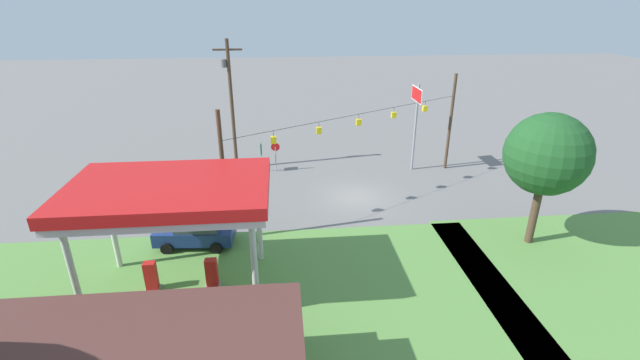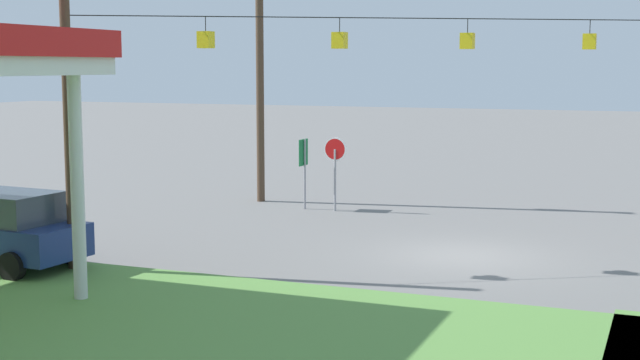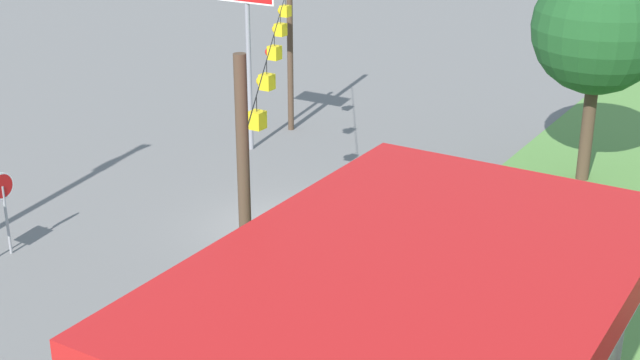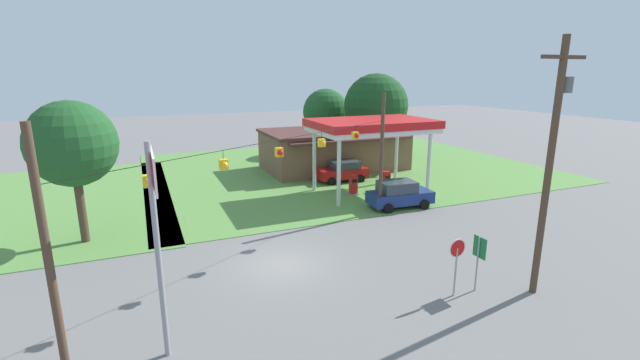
# 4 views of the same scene
# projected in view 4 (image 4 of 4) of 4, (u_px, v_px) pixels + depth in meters

# --- Properties ---
(ground_plane) EXTENTS (160.00, 160.00, 0.00)m
(ground_plane) POSITION_uv_depth(u_px,v_px,m) (282.00, 265.00, 20.51)
(ground_plane) COLOR slate
(grass_verge_station_corner) EXTENTS (36.00, 28.00, 0.04)m
(grass_verge_station_corner) POSITION_uv_depth(u_px,v_px,m) (343.00, 167.00, 41.47)
(grass_verge_station_corner) COLOR #5B8E42
(grass_verge_station_corner) RESTS_ON ground
(gas_station_canopy) EXTENTS (8.79, 5.79, 5.59)m
(gas_station_canopy) POSITION_uv_depth(u_px,v_px,m) (372.00, 127.00, 31.56)
(gas_station_canopy) COLOR silver
(gas_station_canopy) RESTS_ON ground
(gas_station_store) EXTENTS (13.11, 8.07, 3.73)m
(gas_station_store) POSITION_uv_depth(u_px,v_px,m) (334.00, 149.00, 40.64)
(gas_station_store) COLOR brown
(gas_station_store) RESTS_ON ground
(fuel_pump_near) EXTENTS (0.71, 0.56, 1.55)m
(fuel_pump_near) POSITION_uv_depth(u_px,v_px,m) (353.00, 185.00, 32.07)
(fuel_pump_near) COLOR gray
(fuel_pump_near) RESTS_ON ground
(fuel_pump_far) EXTENTS (0.71, 0.56, 1.55)m
(fuel_pump_far) POSITION_uv_depth(u_px,v_px,m) (386.00, 182.00, 33.15)
(fuel_pump_far) COLOR gray
(fuel_pump_far) RESTS_ON ground
(car_at_pumps_front) EXTENTS (4.48, 2.35, 1.86)m
(car_at_pumps_front) POSITION_uv_depth(u_px,v_px,m) (399.00, 194.00, 28.97)
(car_at_pumps_front) COLOR navy
(car_at_pumps_front) RESTS_ON ground
(car_at_pumps_rear) EXTENTS (4.25, 2.22, 1.74)m
(car_at_pumps_rear) POSITION_uv_depth(u_px,v_px,m) (343.00, 171.00, 36.02)
(car_at_pumps_rear) COLOR #AD1414
(car_at_pumps_rear) RESTS_ON ground
(stop_sign_roadside) EXTENTS (0.80, 0.08, 2.50)m
(stop_sign_roadside) POSITION_uv_depth(u_px,v_px,m) (457.00, 255.00, 17.25)
(stop_sign_roadside) COLOR #99999E
(stop_sign_roadside) RESTS_ON ground
(stop_sign_overhead) EXTENTS (0.22, 2.52, 7.05)m
(stop_sign_overhead) POSITION_uv_depth(u_px,v_px,m) (155.00, 205.00, 12.76)
(stop_sign_overhead) COLOR gray
(stop_sign_overhead) RESTS_ON ground
(route_sign) EXTENTS (0.10, 0.70, 2.40)m
(route_sign) POSITION_uv_depth(u_px,v_px,m) (479.00, 253.00, 17.70)
(route_sign) COLOR gray
(route_sign) RESTS_ON ground
(utility_pole_main) EXTENTS (2.20, 0.44, 10.32)m
(utility_pole_main) POSITION_uv_depth(u_px,v_px,m) (551.00, 157.00, 16.61)
(utility_pole_main) COLOR #4C3828
(utility_pole_main) RESTS_ON ground
(signal_span_gantry) EXTENTS (16.98, 10.24, 7.75)m
(signal_span_gantry) POSITION_uv_depth(u_px,v_px,m) (280.00, 178.00, 19.44)
(signal_span_gantry) COLOR #4C3828
(signal_span_gantry) RESTS_ON ground
(tree_behind_station) EXTENTS (5.17, 5.17, 7.22)m
(tree_behind_station) POSITION_uv_depth(u_px,v_px,m) (326.00, 112.00, 48.30)
(tree_behind_station) COLOR #4C3828
(tree_behind_station) RESTS_ON ground
(tree_west_verge) EXTENTS (4.45, 4.45, 7.63)m
(tree_west_verge) POSITION_uv_depth(u_px,v_px,m) (72.00, 144.00, 21.98)
(tree_west_verge) COLOR #4C3828
(tree_west_verge) RESTS_ON ground
(tree_far_back) EXTENTS (6.55, 6.55, 8.90)m
(tree_far_back) POSITION_uv_depth(u_px,v_px,m) (376.00, 106.00, 43.70)
(tree_far_back) COLOR #4C3828
(tree_far_back) RESTS_ON ground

